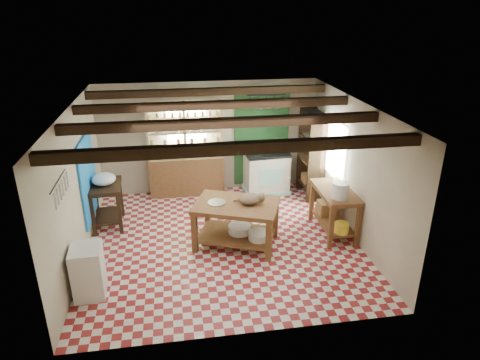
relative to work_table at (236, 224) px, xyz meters
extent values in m
cube|color=maroon|center=(-0.24, 0.15, -0.43)|extent=(5.00, 5.00, 0.02)
cube|color=#4A494E|center=(-0.24, 0.15, 2.18)|extent=(5.00, 5.00, 0.02)
cube|color=beige|center=(-0.24, 2.65, 0.88)|extent=(5.00, 0.04, 2.60)
cube|color=beige|center=(-0.24, -2.35, 0.88)|extent=(5.00, 0.04, 2.60)
cube|color=beige|center=(-2.74, 0.15, 0.88)|extent=(0.04, 5.00, 2.60)
cube|color=beige|center=(2.26, 0.15, 0.88)|extent=(0.04, 5.00, 2.60)
cube|color=#301E10|center=(-0.24, 0.15, 2.06)|extent=(5.00, 3.80, 0.15)
cube|color=blue|center=(-2.71, 1.05, 0.68)|extent=(0.04, 1.40, 1.60)
cube|color=#1E4C21|center=(1.01, 2.62, 0.83)|extent=(1.30, 0.04, 2.30)
cube|color=white|center=(-0.74, 2.63, 1.28)|extent=(0.90, 0.02, 0.80)
cube|color=white|center=(2.24, 1.15, 0.98)|extent=(0.02, 1.30, 1.20)
cube|color=black|center=(-2.68, -1.05, 1.36)|extent=(0.06, 0.90, 0.28)
cube|color=black|center=(1.01, 2.20, 1.76)|extent=(0.86, 0.12, 0.36)
cube|color=tan|center=(-0.79, 2.46, 0.68)|extent=(1.70, 0.34, 2.20)
cube|color=#301E10|center=(2.04, 1.95, 0.58)|extent=(0.40, 0.86, 2.00)
cube|color=brown|center=(0.00, 0.00, 0.00)|extent=(1.74, 1.46, 0.84)
cube|color=beige|center=(1.07, 2.30, 0.07)|extent=(1.05, 0.74, 0.98)
cube|color=#301E10|center=(-2.44, 1.14, 0.03)|extent=(0.66, 0.93, 0.90)
cube|color=white|center=(-2.46, -1.10, -0.01)|extent=(0.48, 0.57, 0.82)
cube|color=brown|center=(1.94, 0.15, 0.03)|extent=(0.65, 1.27, 0.90)
ellipsoid|color=#8E7252|center=(0.25, -0.05, 0.52)|extent=(0.49, 0.41, 0.20)
cylinder|color=#A9A9B0|center=(-0.34, 0.08, 0.43)|extent=(0.43, 0.43, 0.02)
cylinder|color=white|center=(0.06, 0.03, -0.12)|extent=(0.54, 0.54, 0.15)
cylinder|color=white|center=(0.38, -0.26, -0.13)|extent=(0.52, 0.52, 0.14)
cylinder|color=#A9A9B0|center=(0.82, 2.28, 0.68)|extent=(0.21, 0.21, 0.23)
cylinder|color=black|center=(1.17, 2.30, 0.66)|extent=(0.17, 0.17, 0.20)
ellipsoid|color=white|center=(-2.44, 1.14, 0.60)|extent=(0.49, 0.49, 0.23)
cylinder|color=white|center=(1.88, -0.20, 0.64)|extent=(0.30, 0.30, 0.30)
cube|color=olive|center=(1.94, 0.45, -0.04)|extent=(0.40, 0.32, 0.28)
cylinder|color=yellow|center=(1.93, -0.30, -0.08)|extent=(0.27, 0.27, 0.19)
camera|label=1|loc=(-1.05, -6.89, 3.78)|focal=32.00mm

